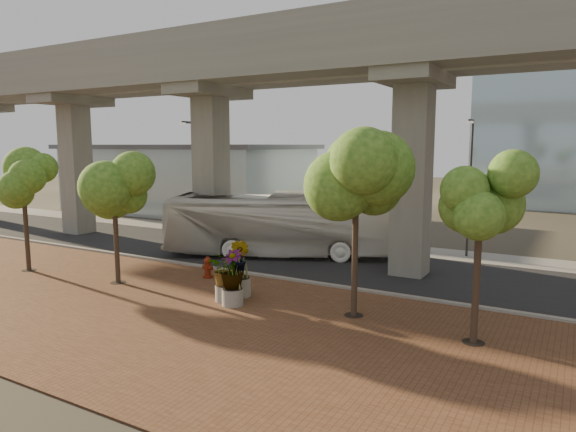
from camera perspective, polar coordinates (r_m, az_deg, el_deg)
The scene contains 18 objects.
ground at distance 26.32m, azimuth -0.69°, elevation -5.84°, with size 160.00×160.00×0.00m, color #353227.
brick_plaza at distance 20.10m, azimuth -12.53°, elevation -10.32°, with size 70.00×13.00×0.06m, color brown.
asphalt_road at distance 28.02m, azimuth 1.39°, elevation -4.96°, with size 90.00×8.00×0.04m, color black.
curb_strip at distance 24.65m, azimuth -3.06°, elevation -6.61°, with size 70.00×0.25×0.16m, color gray.
far_sidewalk at distance 32.85m, azimuth 5.97°, elevation -3.07°, with size 90.00×3.00×0.06m, color gray.
transit_viaduct at distance 27.34m, azimuth 1.44°, elevation 10.06°, with size 72.00×5.60×12.40m.
station_pavilion at distance 50.43m, azimuth -11.15°, elevation 4.28°, with size 23.00×13.00×6.30m.
transit_bus at distance 28.82m, azimuth -0.87°, elevation -1.01°, with size 3.02×12.86×3.59m, color silver.
fire_hydrant at distance 24.49m, azimuth -8.92°, elevation -5.66°, with size 0.51×0.46×1.02m.
planter_front at distance 20.65m, azimuth -7.02°, elevation -6.13°, with size 1.80×1.80×1.98m.
planter_right at distance 20.05m, azimuth -6.22°, elevation -6.19°, with size 2.05×2.05×2.18m.
planter_left at distance 21.25m, azimuth -5.47°, elevation -5.05°, with size 2.16×2.16×2.37m.
street_tree_far_west at distance 28.13m, azimuth -27.37°, elevation 3.34°, with size 3.49×3.49×6.00m.
street_tree_near_west at distance 23.98m, azimuth -18.80°, elevation 3.34°, with size 3.61×3.61×6.13m.
street_tree_near_east at distance 18.30m, azimuth 7.59°, elevation 3.97°, with size 4.34×4.34×6.95m.
street_tree_far_east at distance 16.65m, azimuth 20.62°, elevation 1.80°, with size 3.09×3.09×6.00m.
streetlamp_west at distance 36.05m, azimuth -10.62°, elevation 5.06°, with size 0.39×1.13×7.81m.
streetlamp_east at distance 29.97m, azimuth 19.55°, elevation 3.94°, with size 0.38×1.10×7.57m.
Camera 1 is at (12.98, -22.04, 6.24)m, focal length 32.00 mm.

